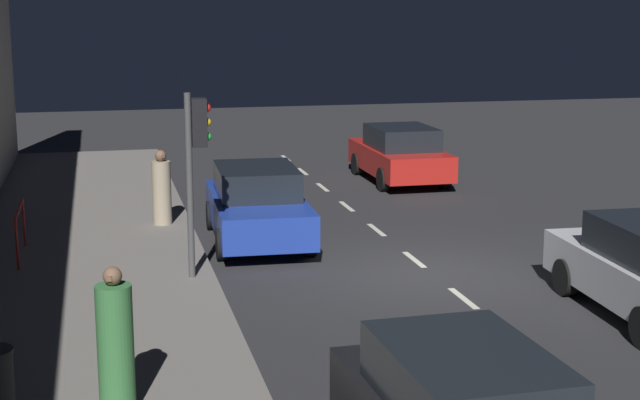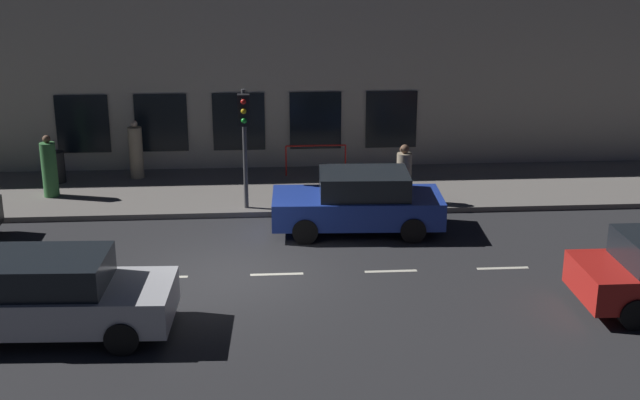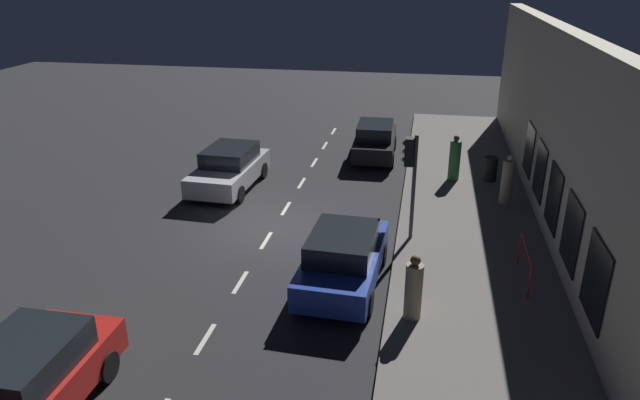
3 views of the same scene
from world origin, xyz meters
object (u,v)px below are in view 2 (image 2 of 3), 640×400
traffic_light (244,125)px  parked_car_2 (56,295)px  pedestrian_1 (49,169)px  trash_bin (56,167)px  pedestrian_0 (404,176)px  pedestrian_2 (136,152)px  parked_car_3 (359,202)px

traffic_light → parked_car_2: size_ratio=0.75×
parked_car_2 → pedestrian_1: pedestrian_1 is taller
pedestrian_1 → trash_bin: 1.45m
parked_car_2 → pedestrian_0: 10.70m
parked_car_2 → pedestrian_1: 8.71m
parked_car_2 → pedestrian_2: 10.19m
parked_car_2 → parked_car_3: bearing=132.3°
pedestrian_2 → trash_bin: size_ratio=1.89×
traffic_light → pedestrian_0: (0.34, -4.38, -1.60)m
parked_car_3 → pedestrian_0: (1.88, -1.47, 0.11)m
traffic_light → pedestrian_2: size_ratio=1.83×
traffic_light → pedestrian_2: (3.30, 3.39, -1.53)m
parked_car_3 → pedestrian_1: (3.11, 8.49, 0.18)m
traffic_light → parked_car_2: traffic_light is taller
pedestrian_0 → trash_bin: 10.45m
traffic_light → parked_car_3: size_ratio=0.75×
parked_car_2 → parked_car_3: 8.35m
traffic_light → trash_bin: (2.97, 5.73, -1.88)m
parked_car_3 → trash_bin: bearing=65.0°
pedestrian_2 → pedestrian_0: bearing=-54.0°
pedestrian_0 → pedestrian_2: bearing=47.1°
parked_car_2 → pedestrian_1: bearing=-163.8°
traffic_light → parked_car_2: (-6.89, 3.51, -1.71)m
parked_car_3 → trash_bin: 9.75m
parked_car_2 → pedestrian_2: pedestrian_2 is taller
traffic_light → trash_bin: traffic_light is taller
parked_car_2 → trash_bin: bearing=-164.8°
parked_car_3 → pedestrian_0: size_ratio=2.66×
pedestrian_0 → pedestrian_1: bearing=60.9°
parked_car_3 → pedestrian_2: (4.84, 6.30, 0.18)m
pedestrian_0 → trash_bin: size_ratio=1.74×
pedestrian_1 → pedestrian_2: bearing=-32.7°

